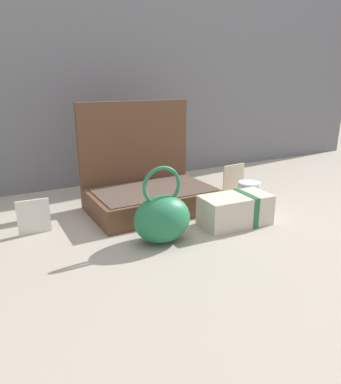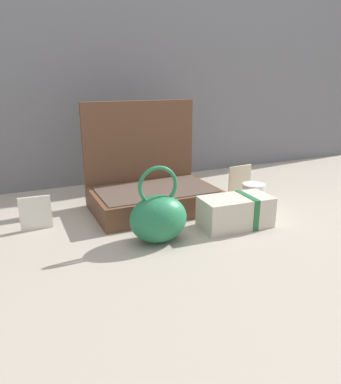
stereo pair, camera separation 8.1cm
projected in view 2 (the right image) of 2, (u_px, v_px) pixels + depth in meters
name	position (u px, v px, depth m)	size (l,w,h in m)	color
ground_plane	(169.00, 220.00, 1.22)	(6.00, 6.00, 0.00)	#9E9384
back_wall	(113.00, 21.00, 1.51)	(3.20, 0.06, 1.40)	slate
open_suitcase	(151.00, 185.00, 1.32)	(0.44, 0.30, 0.39)	brown
teal_pouch_handbag	(158.00, 217.00, 1.04)	(0.18, 0.14, 0.23)	#237247
cream_toiletry_bag	(236.00, 212.00, 1.16)	(0.24, 0.13, 0.10)	beige
coffee_mug	(253.00, 195.00, 1.33)	(0.12, 0.09, 0.09)	silver
info_card_left	(36.00, 213.00, 1.13)	(0.10, 0.01, 0.11)	silver
poster_card_right	(240.00, 181.00, 1.46)	(0.11, 0.01, 0.13)	beige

